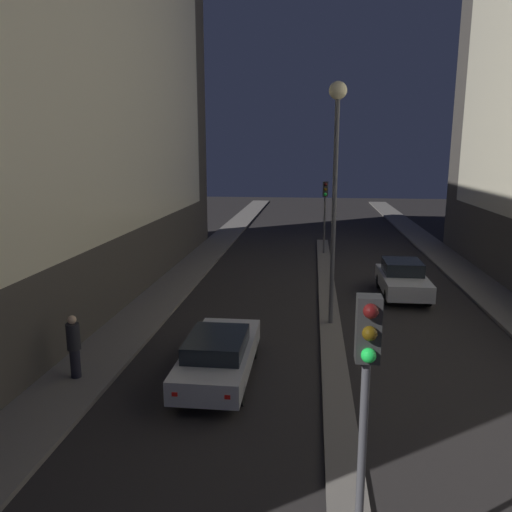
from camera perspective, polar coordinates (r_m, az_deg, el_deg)
building_left at (r=21.71m, az=-23.55°, el=18.08°), size 6.01×32.00×18.01m
median_strip at (r=20.58m, az=8.33°, el=-5.96°), size 0.77×31.45×0.11m
traffic_light_near at (r=7.04m, az=12.45°, el=-13.65°), size 0.32×0.42×4.39m
traffic_light_mid at (r=30.79m, az=7.90°, el=6.25°), size 0.32×0.42×4.39m
street_lamp at (r=17.74m, az=9.13°, el=11.81°), size 0.61×0.61×8.52m
car_left_lane at (r=14.31m, az=-4.28°, el=-11.17°), size 1.82×4.74×1.40m
car_right_lane at (r=23.01m, az=16.41°, el=-2.52°), size 1.89×4.21×1.55m
pedestrian_on_left_sidewalk at (r=14.86m, az=-20.09°, el=-9.51°), size 0.37×0.37×1.80m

